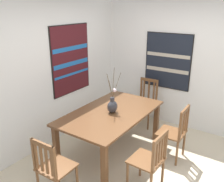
{
  "coord_description": "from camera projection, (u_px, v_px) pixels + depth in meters",
  "views": [
    {
      "loc": [
        -2.93,
        -1.42,
        2.47
      ],
      "look_at": [
        0.27,
        0.74,
        1.09
      ],
      "focal_mm": 39.48,
      "sensor_mm": 36.0,
      "label": 1
    }
  ],
  "objects": [
    {
      "name": "ground_plane",
      "position": [
        141.0,
        170.0,
        3.87
      ],
      "size": [
        6.4,
        6.4,
        0.03
      ],
      "primitive_type": "cube",
      "color": "beige"
    },
    {
      "name": "wall_back",
      "position": [
        52.0,
        70.0,
        4.4
      ],
      "size": [
        6.4,
        0.12,
        2.7
      ],
      "primitive_type": "cube",
      "color": "silver",
      "rests_on": "ground_plane"
    },
    {
      "name": "wall_side",
      "position": [
        188.0,
        63.0,
        4.87
      ],
      "size": [
        0.12,
        6.4,
        2.7
      ],
      "primitive_type": "cube",
      "color": "silver",
      "rests_on": "ground_plane"
    },
    {
      "name": "dining_table",
      "position": [
        111.0,
        117.0,
        4.11
      ],
      "size": [
        1.83,
        1.08,
        0.77
      ],
      "color": "brown",
      "rests_on": "ground_plane"
    },
    {
      "name": "centerpiece_vase",
      "position": [
        112.0,
        105.0,
        4.01
      ],
      "size": [
        0.24,
        0.16,
        0.75
      ],
      "color": "#333338",
      "rests_on": "dining_table"
    },
    {
      "name": "chair_0",
      "position": [
        53.0,
        167.0,
        3.16
      ],
      "size": [
        0.43,
        0.43,
        0.92
      ],
      "color": "brown",
      "rests_on": "ground_plane"
    },
    {
      "name": "chair_1",
      "position": [
        146.0,
        102.0,
        5.22
      ],
      "size": [
        0.43,
        0.43,
        0.98
      ],
      "color": "brown",
      "rests_on": "ground_plane"
    },
    {
      "name": "chair_2",
      "position": [
        175.0,
        132.0,
        4.02
      ],
      "size": [
        0.43,
        0.43,
        0.94
      ],
      "color": "brown",
      "rests_on": "ground_plane"
    },
    {
      "name": "chair_3",
      "position": [
        150.0,
        160.0,
        3.31
      ],
      "size": [
        0.43,
        0.43,
        0.9
      ],
      "color": "brown",
      "rests_on": "ground_plane"
    },
    {
      "name": "painting_on_back_wall",
      "position": [
        71.0,
        60.0,
        4.66
      ],
      "size": [
        0.99,
        0.05,
        1.3
      ],
      "color": "black"
    },
    {
      "name": "painting_on_side_wall",
      "position": [
        168.0,
        61.0,
        5.02
      ],
      "size": [
        0.05,
        0.97,
        1.14
      ],
      "color": "black"
    }
  ]
}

